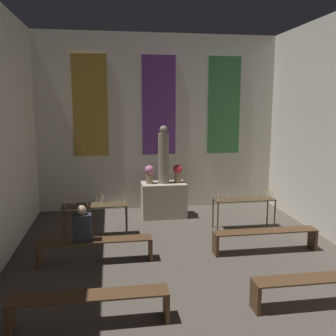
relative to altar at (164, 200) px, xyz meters
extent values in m
cube|color=silver|center=(0.00, 1.03, 2.10)|extent=(7.34, 0.12, 5.16)
cube|color=olive|center=(-1.99, 0.95, 2.61)|extent=(0.99, 0.03, 2.89)
cube|color=#60337F|center=(0.00, 0.95, 2.61)|extent=(0.99, 0.03, 2.89)
cube|color=#33723F|center=(1.99, 0.95, 2.61)|extent=(0.99, 0.03, 2.89)
cube|color=#ADA38E|center=(0.00, 0.00, 0.00)|extent=(1.23, 0.74, 0.97)
cylinder|color=gray|center=(0.00, 0.00, 1.18)|extent=(0.30, 0.30, 1.39)
sphere|color=gray|center=(0.00, 0.00, 1.97)|extent=(0.21, 0.21, 0.21)
cylinder|color=#937A5B|center=(-0.40, 0.00, 0.63)|extent=(0.20, 0.20, 0.29)
sphere|color=#C66B9E|center=(-0.40, 0.00, 0.86)|extent=(0.26, 0.26, 0.26)
cylinder|color=#937A5B|center=(0.40, 0.00, 0.63)|extent=(0.20, 0.20, 0.29)
sphere|color=#DB3342|center=(0.40, 0.00, 0.86)|extent=(0.26, 0.26, 0.26)
cube|color=#473823|center=(-1.84, -1.39, 0.30)|extent=(1.53, 0.50, 0.02)
cylinder|color=#473823|center=(-2.58, -1.62, -0.10)|extent=(0.04, 0.04, 0.77)
cylinder|color=#473823|center=(-1.11, -1.62, -0.10)|extent=(0.04, 0.04, 0.77)
cylinder|color=#473823|center=(-2.58, -1.17, -0.10)|extent=(0.04, 0.04, 0.77)
cylinder|color=#473823|center=(-1.11, -1.17, -0.10)|extent=(0.04, 0.04, 0.77)
cylinder|color=silver|center=(-2.00, -1.54, 0.36)|extent=(0.02, 0.02, 0.10)
sphere|color=#F9CC4C|center=(-2.00, -1.54, 0.42)|extent=(0.02, 0.02, 0.02)
cylinder|color=silver|center=(-2.33, -1.33, 0.37)|extent=(0.02, 0.02, 0.13)
sphere|color=#F9CC4C|center=(-2.33, -1.33, 0.45)|extent=(0.02, 0.02, 0.02)
cylinder|color=silver|center=(-2.43, -1.27, 0.36)|extent=(0.02, 0.02, 0.10)
sphere|color=#F9CC4C|center=(-2.43, -1.27, 0.42)|extent=(0.02, 0.02, 0.02)
cylinder|color=silver|center=(-2.38, -1.27, 0.37)|extent=(0.02, 0.02, 0.12)
sphere|color=#F9CC4C|center=(-2.38, -1.27, 0.44)|extent=(0.02, 0.02, 0.02)
cylinder|color=silver|center=(-2.02, -1.43, 0.39)|extent=(0.02, 0.02, 0.15)
sphere|color=#F9CC4C|center=(-2.02, -1.43, 0.47)|extent=(0.02, 0.02, 0.02)
cylinder|color=silver|center=(-1.65, -1.35, 0.39)|extent=(0.02, 0.02, 0.16)
sphere|color=#F9CC4C|center=(-1.65, -1.35, 0.49)|extent=(0.02, 0.02, 0.02)
cylinder|color=silver|center=(-1.64, -1.22, 0.39)|extent=(0.02, 0.02, 0.17)
sphere|color=#F9CC4C|center=(-1.64, -1.22, 0.49)|extent=(0.02, 0.02, 0.02)
cylinder|color=silver|center=(-1.79, -1.21, 0.36)|extent=(0.02, 0.02, 0.11)
sphere|color=#F9CC4C|center=(-1.79, -1.21, 0.43)|extent=(0.02, 0.02, 0.02)
cylinder|color=silver|center=(-1.26, -1.45, 0.38)|extent=(0.02, 0.02, 0.15)
sphere|color=#F9CC4C|center=(-1.26, -1.45, 0.47)|extent=(0.02, 0.02, 0.02)
cylinder|color=silver|center=(-2.52, -1.46, 0.40)|extent=(0.02, 0.02, 0.17)
sphere|color=#F9CC4C|center=(-2.52, -1.46, 0.49)|extent=(0.02, 0.02, 0.02)
cylinder|color=silver|center=(-1.41, -1.33, 0.36)|extent=(0.02, 0.02, 0.09)
sphere|color=#F9CC4C|center=(-1.41, -1.33, 0.42)|extent=(0.02, 0.02, 0.02)
cylinder|color=silver|center=(-1.14, -1.38, 0.39)|extent=(0.02, 0.02, 0.16)
sphere|color=#F9CC4C|center=(-1.14, -1.38, 0.48)|extent=(0.02, 0.02, 0.02)
cylinder|color=silver|center=(-2.49, -1.25, 0.39)|extent=(0.02, 0.02, 0.15)
sphere|color=#F9CC4C|center=(-2.49, -1.25, 0.48)|extent=(0.02, 0.02, 0.02)
cylinder|color=silver|center=(-1.72, -1.33, 0.36)|extent=(0.02, 0.02, 0.09)
sphere|color=#F9CC4C|center=(-1.72, -1.33, 0.41)|extent=(0.02, 0.02, 0.02)
cylinder|color=silver|center=(-1.70, -1.20, 0.39)|extent=(0.02, 0.02, 0.17)
sphere|color=#F9CC4C|center=(-1.70, -1.20, 0.49)|extent=(0.02, 0.02, 0.02)
cylinder|color=silver|center=(-1.32, -1.57, 0.37)|extent=(0.02, 0.02, 0.13)
sphere|color=#F9CC4C|center=(-1.32, -1.57, 0.45)|extent=(0.02, 0.02, 0.02)
cube|color=#473823|center=(1.84, -1.39, 0.30)|extent=(1.53, 0.50, 0.02)
cylinder|color=#473823|center=(1.11, -1.62, -0.10)|extent=(0.04, 0.04, 0.77)
cylinder|color=#473823|center=(2.58, -1.62, -0.10)|extent=(0.04, 0.04, 0.77)
cylinder|color=#473823|center=(1.11, -1.17, -0.10)|extent=(0.04, 0.04, 0.77)
cylinder|color=#473823|center=(2.58, -1.17, -0.10)|extent=(0.04, 0.04, 0.77)
cylinder|color=silver|center=(1.95, -1.22, 0.39)|extent=(0.02, 0.02, 0.16)
sphere|color=#F9CC4C|center=(1.95, -1.22, 0.48)|extent=(0.02, 0.02, 0.02)
cylinder|color=silver|center=(2.23, -1.26, 0.36)|extent=(0.02, 0.02, 0.09)
sphere|color=#F9CC4C|center=(2.23, -1.26, 0.41)|extent=(0.02, 0.02, 0.02)
cylinder|color=silver|center=(1.24, -1.21, 0.36)|extent=(0.02, 0.02, 0.09)
sphere|color=#F9CC4C|center=(1.24, -1.21, 0.42)|extent=(0.02, 0.02, 0.02)
cylinder|color=silver|center=(2.26, -1.20, 0.37)|extent=(0.02, 0.02, 0.12)
sphere|color=#F9CC4C|center=(2.26, -1.20, 0.44)|extent=(0.02, 0.02, 0.02)
cylinder|color=silver|center=(1.47, -1.34, 0.37)|extent=(0.02, 0.02, 0.12)
sphere|color=#F9CC4C|center=(1.47, -1.34, 0.44)|extent=(0.02, 0.02, 0.02)
cylinder|color=silver|center=(1.28, -1.41, 0.39)|extent=(0.02, 0.02, 0.15)
sphere|color=#F9CC4C|center=(1.28, -1.41, 0.48)|extent=(0.02, 0.02, 0.02)
cylinder|color=silver|center=(2.19, -1.22, 0.39)|extent=(0.02, 0.02, 0.15)
sphere|color=#F9CC4C|center=(2.19, -1.22, 0.47)|extent=(0.02, 0.02, 0.02)
cylinder|color=silver|center=(2.40, -1.50, 0.40)|extent=(0.02, 0.02, 0.18)
sphere|color=#F9CC4C|center=(2.40, -1.50, 0.50)|extent=(0.02, 0.02, 0.02)
cylinder|color=silver|center=(2.56, -1.20, 0.36)|extent=(0.02, 0.02, 0.10)
sphere|color=#F9CC4C|center=(2.56, -1.20, 0.42)|extent=(0.02, 0.02, 0.02)
cylinder|color=silver|center=(1.65, -1.43, 0.38)|extent=(0.02, 0.02, 0.13)
sphere|color=#F9CC4C|center=(1.65, -1.43, 0.45)|extent=(0.02, 0.02, 0.02)
cylinder|color=silver|center=(2.57, -1.43, 0.40)|extent=(0.02, 0.02, 0.17)
sphere|color=#F9CC4C|center=(2.57, -1.43, 0.50)|extent=(0.02, 0.02, 0.02)
cylinder|color=silver|center=(1.41, -1.28, 0.37)|extent=(0.02, 0.02, 0.12)
sphere|color=#F9CC4C|center=(1.41, -1.28, 0.44)|extent=(0.02, 0.02, 0.02)
cylinder|color=silver|center=(2.56, -1.28, 0.40)|extent=(0.02, 0.02, 0.18)
sphere|color=#F9CC4C|center=(2.56, -1.28, 0.50)|extent=(0.02, 0.02, 0.02)
cylinder|color=silver|center=(1.15, -1.51, 0.39)|extent=(0.02, 0.02, 0.15)
sphere|color=#F9CC4C|center=(1.15, -1.51, 0.48)|extent=(0.02, 0.02, 0.02)
cylinder|color=silver|center=(2.55, -1.35, 0.38)|extent=(0.02, 0.02, 0.14)
sphere|color=#F9CC4C|center=(2.55, -1.35, 0.47)|extent=(0.02, 0.02, 0.02)
cylinder|color=silver|center=(1.91, -1.19, 0.38)|extent=(0.02, 0.02, 0.14)
sphere|color=#F9CC4C|center=(1.91, -1.19, 0.46)|extent=(0.02, 0.02, 0.02)
cube|color=#4C331E|center=(-1.79, -5.09, -0.02)|extent=(2.26, 0.36, 0.03)
cube|color=#4C331E|center=(-2.89, -5.09, -0.26)|extent=(0.06, 0.32, 0.45)
cube|color=#4C331E|center=(-0.69, -5.09, -0.26)|extent=(0.06, 0.32, 0.45)
cube|color=#4C331E|center=(1.79, -5.09, -0.02)|extent=(2.26, 0.36, 0.03)
cube|color=#4C331E|center=(0.69, -5.09, -0.26)|extent=(0.06, 0.32, 0.45)
cube|color=#4C331E|center=(-1.79, -2.88, -0.02)|extent=(2.26, 0.36, 0.03)
cube|color=#4C331E|center=(-2.89, -2.88, -0.26)|extent=(0.06, 0.32, 0.45)
cube|color=#4C331E|center=(-0.69, -2.88, -0.26)|extent=(0.06, 0.32, 0.45)
cube|color=#4C331E|center=(1.79, -2.88, -0.02)|extent=(2.26, 0.36, 0.03)
cube|color=#4C331E|center=(0.69, -2.88, -0.26)|extent=(0.06, 0.32, 0.45)
cube|color=#4C331E|center=(2.89, -2.88, -0.26)|extent=(0.06, 0.32, 0.45)
cube|color=#282D38|center=(-2.04, -2.88, 0.26)|extent=(0.36, 0.24, 0.53)
sphere|color=tan|center=(-2.04, -2.88, 0.62)|extent=(0.18, 0.18, 0.18)
camera|label=1|loc=(-1.45, -10.12, 2.66)|focal=40.00mm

